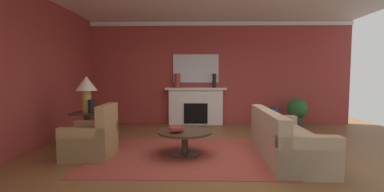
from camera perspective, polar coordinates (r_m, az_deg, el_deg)
The scene contains 19 objects.
ground_plane at distance 5.13m, azimuth 7.18°, elevation -12.15°, with size 9.75×9.75×0.00m, color brown.
wall_fireplace at distance 8.15m, azimuth 4.93°, elevation 4.95°, with size 8.10×0.12×3.10m, color #9E3833.
wall_window at distance 6.15m, azimuth -31.21°, elevation 4.61°, with size 0.12×6.95×3.10m, color #9E3833.
crown_moulding at distance 8.22m, azimuth 5.03°, elevation 15.25°, with size 8.10×0.08×0.12m, color white.
area_rug at distance 5.01m, azimuth -1.55°, elevation -12.45°, with size 3.35×2.47×0.01m, color #993D33.
fireplace at distance 7.97m, azimuth 0.81°, elevation -2.37°, with size 1.80×0.35×1.11m.
mantel_mirror at distance 8.04m, azimuth 0.82°, elevation 5.92°, with size 1.37×0.04×0.84m, color silver.
sofa at distance 4.99m, azimuth 19.30°, elevation -9.29°, with size 0.96×2.13×0.85m.
armchair_near_window at distance 5.12m, azimuth -20.62°, elevation -8.88°, with size 0.82×0.82×0.95m.
coffee_table at distance 4.92m, azimuth -1.56°, elevation -8.78°, with size 1.00×1.00×0.45m.
side_table at distance 6.02m, azimuth -21.53°, elevation -6.06°, with size 0.56×0.56×0.70m.
table_lamp at distance 5.93m, azimuth -21.74°, elevation 1.81°, with size 0.44×0.44×0.75m.
vase_mantel_right at distance 7.88m, azimuth 4.82°, elevation 3.30°, with size 0.11×0.11×0.42m, color black.
vase_mantel_left at distance 7.89m, azimuth -3.19°, elevation 3.32°, with size 0.17×0.17×0.42m, color #9E3328.
vase_tall_corner at distance 8.02m, azimuth 17.31°, elevation -4.29°, with size 0.25×0.25×0.57m, color navy.
vase_on_side_table at distance 5.79m, azimuth -20.73°, elevation -2.08°, with size 0.15×0.15×0.27m, color black.
book_red_cover at distance 4.86m, azimuth -2.91°, elevation -7.30°, with size 0.20×0.15×0.05m, color maroon.
book_art_folio at distance 4.73m, azimuth -3.45°, elevation -7.00°, with size 0.22×0.20×0.05m, color maroon.
potted_plant at distance 8.08m, azimuth 21.66°, elevation -2.85°, with size 0.56×0.56×0.83m.
Camera 1 is at (-0.52, -4.89, 1.44)m, focal length 24.83 mm.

